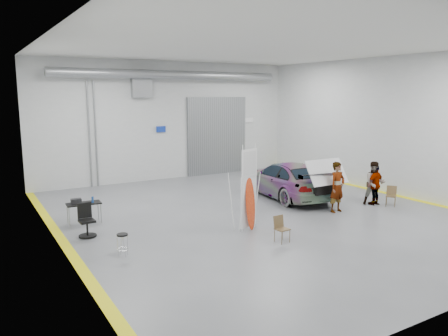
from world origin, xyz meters
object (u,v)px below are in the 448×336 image
person_b (375,183)px  folding_chair_near (282,234)px  sedan_car (286,180)px  office_chair (86,222)px  person_c (375,184)px  work_table (82,203)px  surfboard_display (248,196)px  folding_chair_far (390,200)px  shop_stool (123,245)px  person_a (337,187)px

person_b → folding_chair_near: (-5.92, -1.64, -0.63)m
sedan_car → office_chair: (-8.66, -1.01, -0.30)m
person_b → person_c: (0.04, 0.00, -0.05)m
sedan_car → work_table: sedan_car is taller
surfboard_display → work_table: (-4.44, 3.51, -0.43)m
folding_chair_far → shop_stool: (-10.79, 0.15, 0.07)m
work_table → office_chair: 1.51m
sedan_car → person_b: bearing=133.4°
sedan_car → person_b: (2.14, -2.89, 0.12)m
person_c → office_chair: (-10.85, 1.88, -0.37)m
office_chair → person_c: bearing=-11.8°
folding_chair_far → work_table: work_table is taller
person_c → surfboard_display: surfboard_display is taller
surfboard_display → folding_chair_near: 1.75m
surfboard_display → folding_chair_far: surfboard_display is taller
person_c → folding_chair_far: 0.84m
surfboard_display → person_a: bearing=-16.3°
person_a → surfboard_display: (-4.12, -0.15, 0.19)m
person_a → office_chair: person_a is taller
folding_chair_near → work_table: (-4.67, 5.00, 0.46)m
shop_stool → person_b: bearing=1.8°
person_b → folding_chair_near: size_ratio=2.23×
person_c → folding_chair_far: bearing=118.7°
folding_chair_far → office_chair: size_ratio=0.77×
person_a → person_c: 2.09m
folding_chair_near → shop_stool: (-4.45, 1.32, 0.07)m
person_b → folding_chair_far: (0.41, -0.48, -0.63)m
surfboard_display → office_chair: 5.12m
sedan_car → shop_stool: bearing=28.2°
folding_chair_near → office_chair: office_chair is taller
sedan_car → person_a: (0.11, -2.89, 0.20)m
folding_chair_near → office_chair: 6.02m
sedan_car → shop_stool: (-8.23, -3.21, -0.44)m
work_table → surfboard_display: bearing=-38.3°
shop_stool → person_a: bearing=2.2°
surfboard_display → work_table: 5.68m
surfboard_display → folding_chair_far: bearing=-21.2°
person_a → person_c: size_ratio=1.15×
person_c → work_table: (-10.64, 3.35, -0.12)m
folding_chair_near → shop_stool: 4.64m
person_a → folding_chair_near: (-3.89, -1.64, -0.70)m
person_c → work_table: 11.16m
shop_stool → work_table: work_table is taller
person_c → work_table: bearing=-26.6°
sedan_car → person_a: bearing=98.9°
person_a → sedan_car: bearing=86.5°
sedan_car → surfboard_display: (-4.01, -3.04, 0.39)m
person_c → folding_chair_far: (0.37, -0.48, -0.58)m
person_a → folding_chair_far: (2.45, -0.48, -0.70)m
folding_chair_near → office_chair: size_ratio=0.76×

